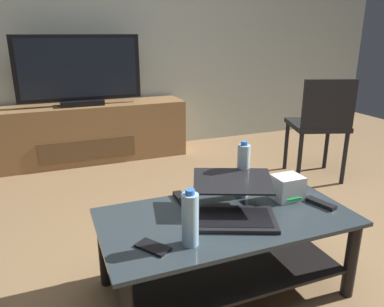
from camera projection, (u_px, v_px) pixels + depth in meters
ground_plane at (224, 276)px, 1.96m from camera, size 7.68×7.68×0.00m
back_wall at (117, 14)px, 3.75m from camera, size 6.40×0.12×2.80m
coffee_table at (225, 239)px, 1.78m from camera, size 1.18×0.62×0.41m
media_cabinet at (85, 133)px, 3.66m from camera, size 1.98×0.42×0.56m
television at (79, 72)px, 3.45m from camera, size 1.14×0.20×0.65m
dining_chair at (321, 122)px, 3.10m from camera, size 0.56×0.56×0.88m
laptop at (234, 203)px, 1.73m from camera, size 0.49×0.50×0.16m
router_box at (287, 188)px, 1.90m from camera, size 0.14×0.12×0.13m
water_bottle_near at (243, 171)px, 1.90m from camera, size 0.06×0.06×0.30m
water_bottle_far at (190, 219)px, 1.47m from camera, size 0.07×0.07×0.24m
cell_phone at (153, 247)px, 1.48m from camera, size 0.14×0.16×0.01m
tv_remote at (320, 203)px, 1.84m from camera, size 0.09×0.17×0.02m
soundbar_remote at (181, 198)px, 1.90m from camera, size 0.05×0.16×0.02m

